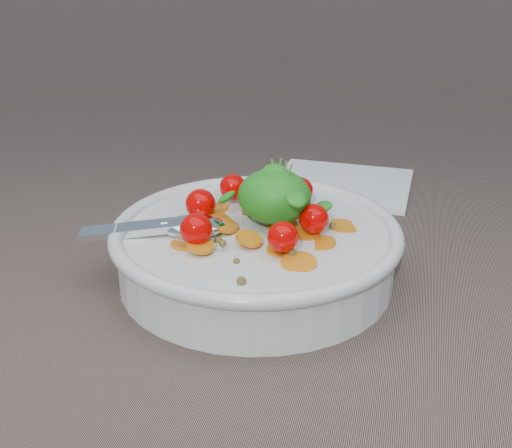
# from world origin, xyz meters

# --- Properties ---
(ground) EXTENTS (6.00, 6.00, 0.00)m
(ground) POSITION_xyz_m (0.00, 0.00, 0.00)
(ground) COLOR #776155
(ground) RESTS_ON ground
(bowl) EXTENTS (0.26, 0.24, 0.10)m
(bowl) POSITION_xyz_m (0.01, 0.03, 0.03)
(bowl) COLOR silver
(bowl) RESTS_ON ground
(napkin) EXTENTS (0.16, 0.14, 0.01)m
(napkin) POSITION_xyz_m (0.06, 0.26, 0.00)
(napkin) COLOR white
(napkin) RESTS_ON ground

